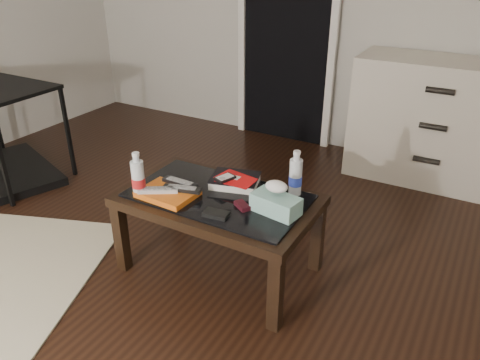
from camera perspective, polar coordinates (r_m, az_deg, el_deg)
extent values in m
plane|color=black|center=(2.42, -11.66, -15.72)|extent=(5.00, 5.00, 0.00)
cube|color=black|center=(4.15, 5.81, 18.30)|extent=(0.80, 0.05, 2.00)
cube|color=silver|center=(4.30, 0.26, 18.74)|extent=(0.06, 0.04, 2.04)
cube|color=silver|center=(3.97, 11.42, 17.54)|extent=(0.06, 0.04, 2.04)
cube|color=black|center=(2.61, -14.27, -6.79)|extent=(0.06, 0.06, 0.40)
cube|color=black|center=(2.18, 4.35, -13.66)|extent=(0.06, 0.06, 0.40)
cube|color=black|center=(2.95, -7.49, -2.02)|extent=(0.06, 0.06, 0.40)
cube|color=black|center=(2.57, 9.41, -6.92)|extent=(0.06, 0.06, 0.40)
cube|color=black|center=(2.42, -2.65, -2.58)|extent=(1.00, 0.60, 0.05)
cube|color=black|center=(2.40, -2.66, -1.94)|extent=(0.90, 0.50, 0.01)
cube|color=beige|center=(3.71, 22.97, 6.48)|extent=(1.21, 0.51, 0.90)
cylinder|color=black|center=(3.54, 21.76, 2.23)|extent=(0.18, 0.04, 0.04)
cylinder|color=black|center=(3.45, 22.47, 6.00)|extent=(0.18, 0.04, 0.04)
cylinder|color=black|center=(3.38, 23.21, 9.95)|extent=(0.18, 0.04, 0.04)
cube|color=black|center=(4.03, -26.51, 0.80)|extent=(1.05, 0.87, 0.06)
cube|color=black|center=(3.44, -27.09, 2.25)|extent=(0.03, 0.03, 0.70)
cube|color=black|center=(3.74, -20.25, 5.46)|extent=(0.03, 0.03, 0.70)
cube|color=#D85F14|center=(2.41, -8.80, -1.61)|extent=(0.29, 0.22, 0.03)
cube|color=#B4B4B9|center=(2.39, -9.96, -1.19)|extent=(0.20, 0.15, 0.02)
cube|color=black|center=(2.39, -7.10, -1.05)|extent=(0.21, 0.10, 0.02)
cube|color=black|center=(2.45, -7.34, -0.28)|extent=(0.20, 0.06, 0.02)
cube|color=black|center=(2.49, -0.63, -0.09)|extent=(0.30, 0.26, 0.05)
cube|color=red|center=(2.46, -0.61, 0.25)|extent=(0.21, 0.16, 0.01)
cube|color=black|center=(2.44, -1.85, 0.26)|extent=(0.09, 0.12, 0.02)
cube|color=black|center=(2.28, 0.26, -3.14)|extent=(0.10, 0.09, 0.02)
cube|color=black|center=(2.22, -2.94, -4.15)|extent=(0.13, 0.08, 0.02)
cylinder|color=silver|center=(2.39, -12.35, 0.65)|extent=(0.08, 0.08, 0.24)
cylinder|color=white|center=(2.37, 6.81, 0.89)|extent=(0.08, 0.08, 0.24)
cube|color=teal|center=(2.23, 4.39, -2.96)|extent=(0.25, 0.16, 0.09)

